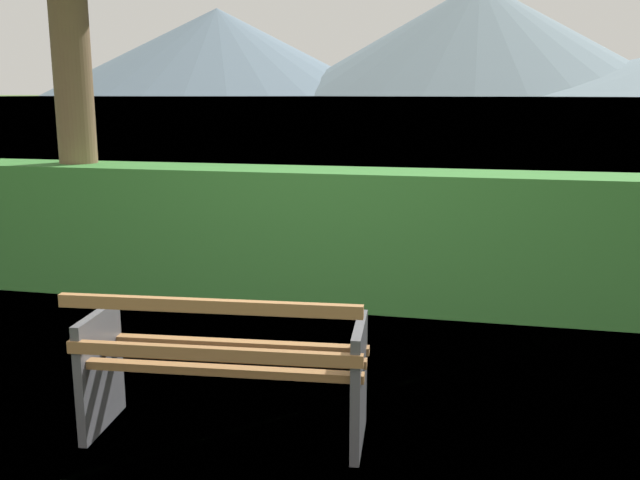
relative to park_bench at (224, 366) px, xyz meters
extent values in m
plane|color=#4C6B33|center=(0.00, 0.06, -0.42)|extent=(1400.00, 1400.00, 0.00)
plane|color=#7A99A8|center=(0.00, 307.34, -0.42)|extent=(620.00, 620.00, 0.00)
cube|color=olive|center=(0.01, -0.13, 0.03)|extent=(1.53, 0.19, 0.04)
cube|color=olive|center=(0.00, 0.06, 0.03)|extent=(1.53, 0.19, 0.04)
cube|color=olive|center=(-0.02, 0.25, 0.03)|extent=(1.53, 0.19, 0.04)
cube|color=olive|center=(0.02, -0.21, 0.15)|extent=(1.53, 0.17, 0.06)
cube|color=olive|center=(0.02, -0.25, 0.41)|extent=(1.53, 0.17, 0.06)
cube|color=#4C4C51|center=(-0.73, -0.02, -0.08)|extent=(0.09, 0.51, 0.68)
cube|color=#4C4C51|center=(0.72, 0.10, -0.08)|extent=(0.09, 0.51, 0.68)
cube|color=#387A33|center=(0.00, 2.64, 0.18)|extent=(12.67, 0.65, 1.20)
cylinder|color=brown|center=(-2.46, 2.73, 1.50)|extent=(0.36, 0.36, 3.84)
cone|color=slate|center=(-211.20, 563.96, 34.90)|extent=(284.31, 284.31, 70.64)
cone|color=slate|center=(0.00, 583.47, 43.62)|extent=(315.24, 315.24, 88.08)
camera|label=1|loc=(1.27, -3.33, 1.44)|focal=39.11mm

